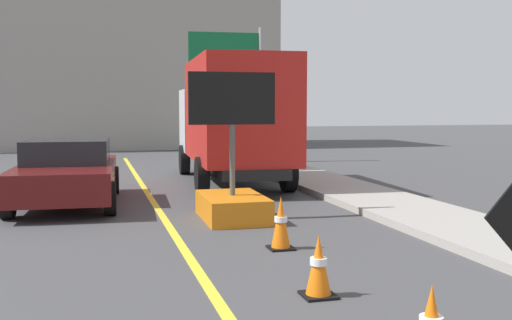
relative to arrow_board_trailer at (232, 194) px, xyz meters
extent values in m
cube|color=yellow|center=(-1.21, -3.91, -0.48)|extent=(0.14, 36.00, 0.01)
cube|color=orange|center=(0.00, 0.00, -0.26)|extent=(1.12, 1.81, 0.45)
cylinder|color=#4C4C4C|center=(0.00, 0.00, 0.62)|extent=(0.10, 0.10, 1.30)
cube|color=black|center=(0.00, 0.00, 1.74)|extent=(1.60, 0.10, 0.95)
sphere|color=yellow|center=(0.55, 0.04, 1.74)|extent=(0.09, 0.09, 0.09)
sphere|color=yellow|center=(0.25, 0.05, 1.74)|extent=(0.09, 0.09, 0.09)
sphere|color=yellow|center=(-0.05, 0.05, 1.74)|extent=(0.09, 0.09, 0.09)
sphere|color=yellow|center=(-0.35, 0.05, 1.74)|extent=(0.09, 0.09, 0.09)
sphere|color=yellow|center=(-0.52, 0.06, 1.92)|extent=(0.09, 0.09, 0.09)
sphere|color=yellow|center=(-0.52, 0.06, 1.56)|extent=(0.09, 0.09, 0.09)
cube|color=black|center=(1.19, 5.28, 0.09)|extent=(1.93, 7.00, 0.25)
cube|color=silver|center=(1.33, 7.77, 1.17)|extent=(2.32, 2.06, 1.90)
cube|color=red|center=(1.13, 4.23, 1.51)|extent=(2.48, 4.82, 2.59)
cylinder|color=black|center=(0.26, 7.69, -0.03)|extent=(0.33, 0.91, 0.90)
cylinder|color=black|center=(2.38, 7.58, -0.03)|extent=(0.33, 0.91, 0.90)
cylinder|color=black|center=(0.02, 3.27, -0.03)|extent=(0.33, 0.91, 0.90)
cylinder|color=black|center=(2.13, 3.15, -0.03)|extent=(0.33, 0.91, 0.90)
cube|color=#591414|center=(-3.00, 2.51, 0.10)|extent=(2.18, 4.52, 0.60)
cube|color=black|center=(-2.99, 2.73, 0.65)|extent=(1.81, 2.08, 0.50)
cylinder|color=black|center=(-2.16, 1.01, -0.15)|extent=(0.26, 0.67, 0.66)
cylinder|color=black|center=(-4.01, 1.12, -0.15)|extent=(0.26, 0.67, 0.66)
cylinder|color=black|center=(-1.99, 3.91, -0.15)|extent=(0.26, 0.67, 0.66)
cylinder|color=black|center=(-3.83, 4.02, -0.15)|extent=(0.26, 0.67, 0.66)
cylinder|color=gray|center=(3.66, 11.01, 2.02)|extent=(0.18, 0.18, 5.00)
cube|color=#0F6033|center=(2.26, 11.11, 3.67)|extent=(2.60, 0.25, 1.30)
cube|color=white|center=(2.26, 11.14, 3.67)|extent=(1.82, 0.14, 0.18)
cube|color=gray|center=(-1.69, 21.75, 4.53)|extent=(16.87, 6.86, 10.03)
cube|color=black|center=(-0.12, -4.66, -0.47)|extent=(0.36, 0.36, 0.03)
cone|color=orange|center=(-0.12, -4.66, -0.12)|extent=(0.28, 0.28, 0.66)
cylinder|color=white|center=(-0.12, -4.66, -0.09)|extent=(0.19, 0.19, 0.08)
cube|color=black|center=(0.16, -2.45, -0.47)|extent=(0.36, 0.36, 0.03)
cone|color=orange|center=(0.16, -2.45, -0.08)|extent=(0.28, 0.28, 0.75)
cylinder|color=white|center=(0.16, -2.45, -0.04)|extent=(0.19, 0.19, 0.08)
camera|label=1|loc=(-2.46, -10.65, 1.58)|focal=42.03mm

